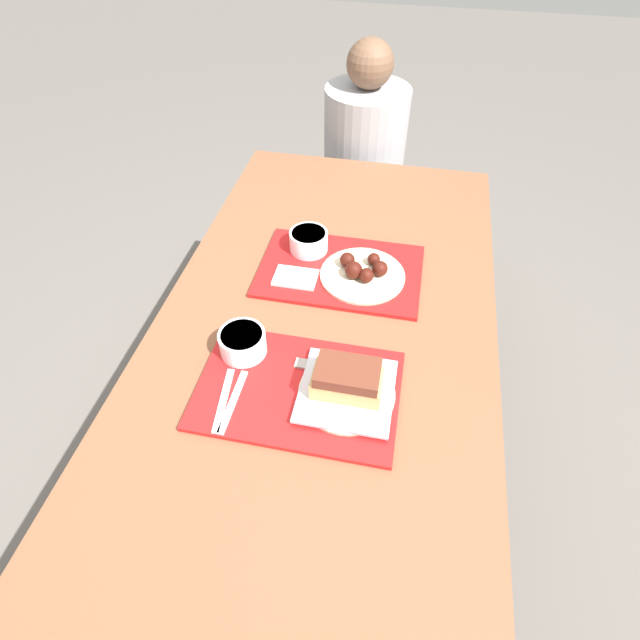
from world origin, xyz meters
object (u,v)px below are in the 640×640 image
(brisket_sandwich_plate, at_px, (347,385))
(wings_plate_far, at_px, (363,272))
(bowl_coleslaw_far, at_px, (309,240))
(person_seated_across, at_px, (365,139))
(bowl_coleslaw_near, at_px, (243,342))
(tray_near, at_px, (298,390))
(tray_far, at_px, (340,271))

(brisket_sandwich_plate, distance_m, wings_plate_far, 0.41)
(bowl_coleslaw_far, xyz_separation_m, person_seated_across, (0.06, 0.79, -0.07))
(brisket_sandwich_plate, bearing_deg, person_seated_across, 95.97)
(bowl_coleslaw_near, relative_size, bowl_coleslaw_far, 1.00)
(bowl_coleslaw_near, xyz_separation_m, person_seated_across, (0.13, 1.21, -0.07))
(brisket_sandwich_plate, relative_size, wings_plate_far, 0.92)
(tray_near, distance_m, tray_far, 0.43)
(bowl_coleslaw_near, height_order, brisket_sandwich_plate, brisket_sandwich_plate)
(brisket_sandwich_plate, xyz_separation_m, wings_plate_far, (-0.02, 0.41, -0.02))
(bowl_coleslaw_near, distance_m, brisket_sandwich_plate, 0.28)
(tray_near, distance_m, brisket_sandwich_plate, 0.12)
(tray_near, relative_size, wings_plate_far, 1.93)
(tray_near, xyz_separation_m, tray_far, (0.02, 0.43, 0.00))
(wings_plate_far, bearing_deg, bowl_coleslaw_near, -126.31)
(bowl_coleslaw_far, xyz_separation_m, wings_plate_far, (0.17, -0.09, -0.02))
(tray_near, xyz_separation_m, bowl_coleslaw_far, (-0.08, 0.50, 0.04))
(tray_near, bearing_deg, tray_far, 86.99)
(tray_near, xyz_separation_m, person_seated_across, (-0.02, 1.30, -0.03))
(tray_far, bearing_deg, person_seated_across, 93.09)
(wings_plate_far, xyz_separation_m, person_seated_across, (-0.11, 0.88, -0.05))
(tray_near, height_order, bowl_coleslaw_far, bowl_coleslaw_far)
(tray_near, distance_m, bowl_coleslaw_near, 0.18)
(tray_near, bearing_deg, bowl_coleslaw_far, 99.63)
(tray_near, height_order, brisket_sandwich_plate, brisket_sandwich_plate)
(tray_far, relative_size, brisket_sandwich_plate, 2.10)
(tray_near, relative_size, person_seated_across, 0.72)
(wings_plate_far, distance_m, person_seated_across, 0.89)
(bowl_coleslaw_near, xyz_separation_m, brisket_sandwich_plate, (0.27, -0.08, 0.00))
(brisket_sandwich_plate, height_order, bowl_coleslaw_far, brisket_sandwich_plate)
(bowl_coleslaw_near, xyz_separation_m, bowl_coleslaw_far, (0.07, 0.42, 0.00))
(bowl_coleslaw_near, xyz_separation_m, wings_plate_far, (0.24, 0.33, -0.02))
(bowl_coleslaw_near, relative_size, wings_plate_far, 0.47)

